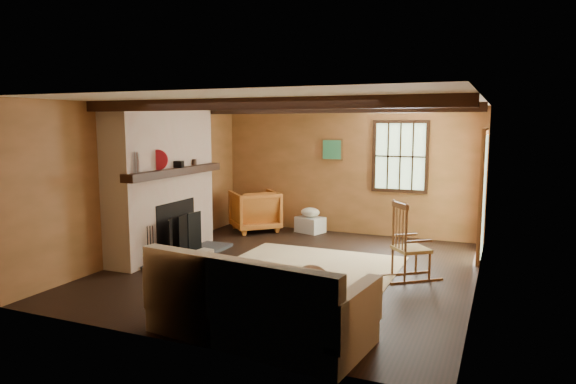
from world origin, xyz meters
The scene contains 10 objects.
ground centered at (0.00, 0.00, 0.00)m, with size 5.50×5.50×0.00m, color black.
room_envelope centered at (0.22, 0.26, 1.63)m, with size 5.02×5.52×2.44m.
fireplace centered at (-2.23, 0.00, 1.10)m, with size 1.02×2.30×2.40m.
rug centered at (0.20, -0.20, 0.00)m, with size 2.50×3.00×0.01m, color beige.
rocking_chair centered at (1.62, 0.20, 0.45)m, with size 0.85×0.79×1.07m.
sofa centered at (0.61, -2.36, 0.32)m, with size 2.29×1.24×0.88m.
firewood_pile centered at (-1.80, 2.59, 0.12)m, with size 0.67×0.12×0.24m.
laundry_basket centered at (-0.65, 2.49, 0.15)m, with size 0.50×0.38×0.30m, color silver.
basket_pillow centered at (-0.65, 2.49, 0.39)m, with size 0.37×0.30×0.19m, color beige.
armchair centered at (-1.71, 2.20, 0.40)m, with size 0.85×0.88×0.80m, color #BF6026.
Camera 1 is at (2.77, -6.67, 2.10)m, focal length 32.00 mm.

